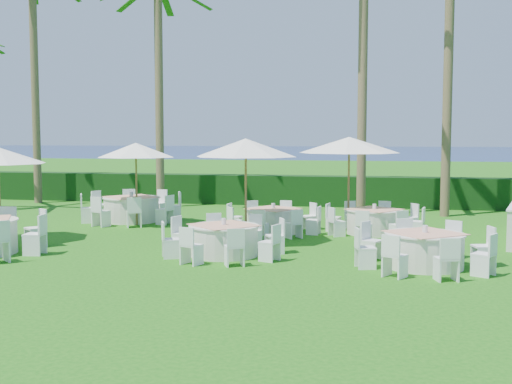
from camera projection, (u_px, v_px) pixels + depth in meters
ground at (196, 260)px, 14.53m from camera, size 120.00×120.00×0.00m
hedge at (285, 190)px, 26.16m from camera, size 34.00×1.00×1.20m
ocean at (370, 152)px, 113.83m from camera, size 260.00×260.00×0.00m
banquet_table_b at (224, 239)px, 15.04m from camera, size 2.84×2.84×0.89m
banquet_table_c at (424, 249)px, 13.70m from camera, size 2.96×2.96×0.91m
banquet_table_d at (132, 208)px, 21.07m from camera, size 3.19×3.19×0.98m
banquet_table_e at (273, 220)px, 18.66m from camera, size 2.79×2.79×0.86m
banquet_table_f at (374, 221)px, 18.41m from camera, size 2.83×2.83×0.87m
umbrella_b at (246, 148)px, 16.69m from camera, size 2.68×2.68×2.74m
umbrella_c at (136, 150)px, 20.04m from camera, size 2.49×2.49×2.59m
umbrella_d at (349, 145)px, 19.26m from camera, size 3.02×3.02×2.78m
palm_a at (35, 76)px, 26.54m from camera, size 4.40×4.01×9.61m
palm_b at (159, 83)px, 24.86m from camera, size 4.15×4.40×8.80m
palm_c at (363, 61)px, 22.03m from camera, size 4.23×4.38×9.84m
palm_d at (448, 71)px, 22.01m from camera, size 4.40×4.17×9.17m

